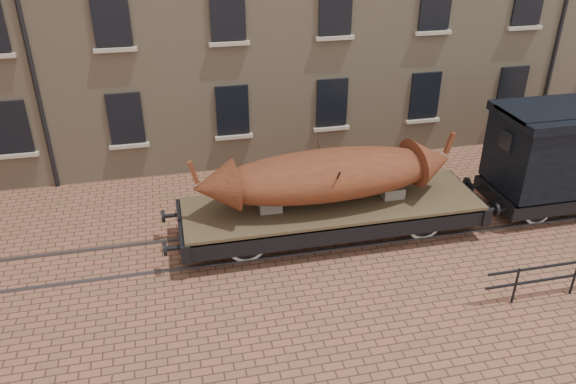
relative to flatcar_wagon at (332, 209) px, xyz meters
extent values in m
plane|color=brown|center=(0.43, 0.00, -0.88)|extent=(90.00, 90.00, 0.00)
cube|color=black|center=(-9.07, 4.96, 1.32)|extent=(1.10, 0.12, 1.70)
cube|color=#BDAF98|center=(-9.07, 4.90, 0.37)|extent=(1.30, 0.18, 0.12)
cube|color=black|center=(-5.57, 4.96, 1.32)|extent=(1.10, 0.12, 1.70)
cube|color=#BDAF98|center=(-5.57, 4.90, 0.37)|extent=(1.30, 0.18, 0.12)
cube|color=black|center=(-2.07, 4.96, 1.32)|extent=(1.10, 0.12, 1.70)
cube|color=#BDAF98|center=(-2.07, 4.90, 0.37)|extent=(1.30, 0.18, 0.12)
cube|color=black|center=(1.43, 4.96, 1.32)|extent=(1.10, 0.12, 1.70)
cube|color=#BDAF98|center=(1.43, 4.90, 0.37)|extent=(1.30, 0.18, 0.12)
cube|color=black|center=(4.93, 4.96, 1.32)|extent=(1.10, 0.12, 1.70)
cube|color=#BDAF98|center=(4.93, 4.90, 0.37)|extent=(1.30, 0.18, 0.12)
cube|color=black|center=(8.43, 4.96, 1.32)|extent=(1.10, 0.12, 1.70)
cube|color=#BDAF98|center=(8.43, 4.90, 0.37)|extent=(1.30, 0.18, 0.12)
cube|color=black|center=(-5.57, 4.96, 4.52)|extent=(1.10, 0.12, 1.70)
cube|color=#BDAF98|center=(-5.57, 4.90, 3.57)|extent=(1.30, 0.18, 0.12)
cube|color=black|center=(-2.07, 4.96, 4.52)|extent=(1.10, 0.12, 1.70)
cube|color=#BDAF98|center=(-2.07, 4.90, 3.57)|extent=(1.30, 0.18, 0.12)
cube|color=black|center=(1.43, 4.96, 4.52)|extent=(1.10, 0.12, 1.70)
cube|color=#BDAF98|center=(1.43, 4.90, 3.57)|extent=(1.30, 0.18, 0.12)
cube|color=black|center=(4.93, 4.96, 4.52)|extent=(1.10, 0.12, 1.70)
cube|color=#BDAF98|center=(4.93, 4.90, 3.57)|extent=(1.30, 0.18, 0.12)
cube|color=black|center=(8.43, 4.96, 4.52)|extent=(1.10, 0.12, 1.70)
cube|color=#BDAF98|center=(8.43, 4.90, 3.57)|extent=(1.30, 0.18, 0.12)
cube|color=#59595E|center=(0.43, -0.72, -0.85)|extent=(30.00, 0.08, 0.06)
cube|color=#59595E|center=(0.43, 0.72, -0.85)|extent=(30.00, 0.08, 0.06)
cylinder|color=black|center=(3.43, -3.80, -0.38)|extent=(0.06, 0.06, 1.00)
cylinder|color=black|center=(5.03, -3.80, -0.38)|extent=(0.06, 0.06, 1.00)
cube|color=brown|center=(0.00, 0.00, 0.16)|extent=(8.26, 2.42, 0.13)
cube|color=black|center=(0.00, -1.12, -0.11)|extent=(8.26, 0.18, 0.50)
cube|color=black|center=(0.00, 1.12, -0.11)|extent=(8.26, 0.18, 0.50)
cube|color=black|center=(-4.13, 0.00, -0.11)|extent=(0.24, 2.53, 0.50)
cylinder|color=black|center=(-4.44, -0.83, -0.11)|extent=(0.39, 0.11, 0.11)
cylinder|color=black|center=(-4.62, -0.83, -0.11)|extent=(0.09, 0.35, 0.35)
cylinder|color=black|center=(-4.44, 0.83, -0.11)|extent=(0.39, 0.11, 0.11)
cylinder|color=black|center=(-4.62, 0.83, -0.11)|extent=(0.09, 0.35, 0.35)
cube|color=black|center=(4.13, 0.00, -0.11)|extent=(0.24, 2.53, 0.50)
cylinder|color=black|center=(4.44, -0.83, -0.11)|extent=(0.39, 0.11, 0.11)
cylinder|color=black|center=(4.62, -0.83, -0.11)|extent=(0.09, 0.35, 0.35)
cylinder|color=black|center=(4.44, 0.83, -0.11)|extent=(0.39, 0.11, 0.11)
cylinder|color=black|center=(4.62, 0.83, -0.11)|extent=(0.09, 0.35, 0.35)
cylinder|color=black|center=(-2.53, 0.00, -0.35)|extent=(0.11, 2.09, 0.11)
cylinder|color=beige|center=(-2.53, -0.72, -0.35)|extent=(1.06, 0.08, 1.06)
cylinder|color=black|center=(-2.53, -0.72, -0.35)|extent=(0.87, 0.11, 0.87)
cube|color=black|center=(-2.53, -0.85, -0.09)|extent=(0.99, 0.09, 0.11)
cylinder|color=beige|center=(-2.53, 0.72, -0.35)|extent=(1.06, 0.08, 1.06)
cylinder|color=black|center=(-2.53, 0.72, -0.35)|extent=(0.87, 0.11, 0.87)
cube|color=black|center=(-2.53, 0.85, -0.09)|extent=(0.99, 0.09, 0.11)
cylinder|color=black|center=(2.53, 0.00, -0.35)|extent=(0.11, 2.09, 0.11)
cylinder|color=beige|center=(2.53, -0.72, -0.35)|extent=(1.06, 0.08, 1.06)
cylinder|color=black|center=(2.53, -0.72, -0.35)|extent=(0.87, 0.11, 0.87)
cube|color=black|center=(2.53, -0.85, -0.09)|extent=(0.99, 0.09, 0.11)
cylinder|color=beige|center=(2.53, 0.72, -0.35)|extent=(1.06, 0.08, 1.06)
cylinder|color=black|center=(2.53, 0.72, -0.35)|extent=(0.87, 0.11, 0.87)
cube|color=black|center=(2.53, 0.85, -0.09)|extent=(0.99, 0.09, 0.11)
cube|color=black|center=(0.00, 0.00, -0.27)|extent=(4.40, 0.07, 0.07)
cube|color=slate|center=(-1.76, 0.00, 0.38)|extent=(0.61, 0.55, 0.31)
cube|color=slate|center=(1.76, 0.00, 0.38)|extent=(0.61, 0.55, 0.31)
ellipsoid|color=brown|center=(-0.15, 0.00, 1.10)|extent=(6.56, 2.27, 1.30)
cone|color=brown|center=(-3.22, -0.12, 1.15)|extent=(1.17, 1.27, 1.23)
cube|color=brown|center=(-3.73, -0.14, 1.63)|extent=(0.26, 0.14, 0.62)
cone|color=brown|center=(2.92, 0.12, 1.15)|extent=(1.17, 1.27, 1.23)
cube|color=brown|center=(3.43, 0.14, 1.63)|extent=(0.26, 0.14, 0.62)
cylinder|color=black|center=(-0.15, -0.53, 0.97)|extent=(0.06, 1.11, 1.52)
cylinder|color=black|center=(-0.15, 0.53, 0.97)|extent=(0.06, 1.11, 1.52)
cube|color=black|center=(7.89, 1.01, -0.23)|extent=(5.53, 0.15, 0.42)
cube|color=black|center=(5.13, 0.00, -0.23)|extent=(0.20, 2.21, 0.42)
cylinder|color=black|center=(4.71, -0.74, -0.23)|extent=(0.07, 0.30, 0.30)
cylinder|color=black|center=(4.71, 0.74, -0.23)|extent=(0.07, 0.30, 0.30)
cylinder|color=black|center=(6.14, 0.00, -0.44)|extent=(0.09, 1.75, 0.09)
cylinder|color=beige|center=(6.14, -0.72, -0.44)|extent=(0.89, 0.06, 0.89)
cylinder|color=black|center=(6.14, -0.72, -0.44)|extent=(0.73, 0.09, 0.73)
cylinder|color=beige|center=(6.14, 0.72, -0.44)|extent=(0.89, 0.06, 0.89)
cylinder|color=black|center=(6.14, 0.72, -0.44)|extent=(0.73, 0.09, 0.73)
cube|color=black|center=(5.11, 0.00, 1.61)|extent=(0.07, 0.55, 0.55)
camera|label=1|loc=(-4.16, -12.99, 7.92)|focal=35.00mm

